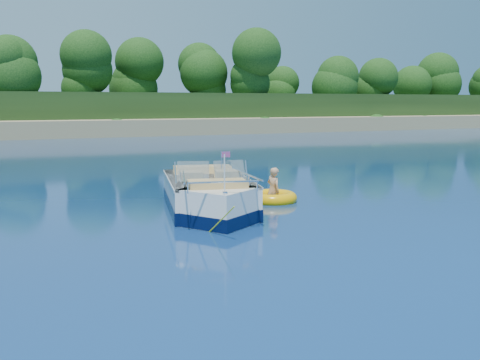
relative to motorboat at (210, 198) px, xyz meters
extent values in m
plane|color=#091C40|center=(2.13, -0.61, -0.41)|extent=(160.00, 160.00, 0.00)
cube|color=tan|center=(2.13, 37.39, 0.09)|extent=(170.00, 8.00, 2.00)
cube|color=black|center=(2.13, 64.39, 0.59)|extent=(170.00, 56.00, 6.00)
cylinder|color=black|center=(2.13, 41.39, 2.89)|extent=(0.44, 0.44, 3.60)
sphere|color=black|center=(2.13, 41.39, 6.31)|extent=(5.94, 5.94, 5.94)
cylinder|color=black|center=(22.13, 39.39, 2.39)|extent=(0.44, 0.44, 2.60)
sphere|color=black|center=(22.13, 39.39, 4.86)|extent=(4.29, 4.29, 4.29)
cylinder|color=black|center=(50.13, 40.89, 2.59)|extent=(0.44, 0.44, 3.00)
sphere|color=black|center=(50.13, 40.89, 5.44)|extent=(4.95, 4.95, 4.95)
cube|color=white|center=(0.09, 0.41, -0.07)|extent=(3.03, 4.53, 1.16)
cube|color=white|center=(-0.33, -1.52, -0.07)|extent=(2.15, 2.15, 1.16)
cube|color=black|center=(0.09, 0.41, -0.23)|extent=(3.07, 4.58, 0.33)
cube|color=black|center=(-0.33, -1.52, -0.23)|extent=(2.20, 2.20, 0.33)
cube|color=#A67E57|center=(0.16, 0.74, 0.25)|extent=(2.33, 3.22, 0.11)
cube|color=white|center=(0.09, 0.41, 0.48)|extent=(3.07, 4.54, 0.07)
cube|color=black|center=(0.57, 2.64, -0.02)|extent=(0.67, 0.50, 0.99)
cube|color=#8C9EA5|center=(-0.56, -0.24, 0.79)|extent=(0.91, 0.57, 0.53)
cube|color=#8C9EA5|center=(0.41, -0.45, 0.79)|extent=(0.88, 0.35, 0.53)
cube|color=tan|center=(-0.45, 0.25, 0.51)|extent=(0.72, 0.72, 0.44)
cube|color=tan|center=(0.52, 0.04, 0.51)|extent=(0.72, 0.72, 0.44)
cube|color=tan|center=(0.32, 1.49, 0.51)|extent=(1.81, 0.95, 0.42)
cube|color=tan|center=(-0.28, -1.31, 0.49)|extent=(1.60, 1.11, 0.37)
cylinder|color=white|center=(-0.50, -2.33, 0.98)|extent=(0.04, 0.04, 0.94)
cube|color=#FF371C|center=(0.31, -0.42, 1.24)|extent=(0.24, 0.07, 0.15)
cube|color=silver|center=(-0.51, -2.39, 0.54)|extent=(0.12, 0.09, 0.06)
cylinder|color=#CDD617|center=(-0.76, -2.73, -0.02)|extent=(0.19, 1.18, 0.84)
torus|color=#F9AE06|center=(2.35, 0.75, -0.31)|extent=(1.60, 1.60, 0.40)
torus|color=red|center=(2.35, 0.75, -0.29)|extent=(1.32, 1.32, 0.13)
imported|color=tan|center=(2.34, 0.72, -0.41)|extent=(0.52, 0.85, 1.55)
camera|label=1|loc=(-5.14, -13.75, 2.62)|focal=40.00mm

